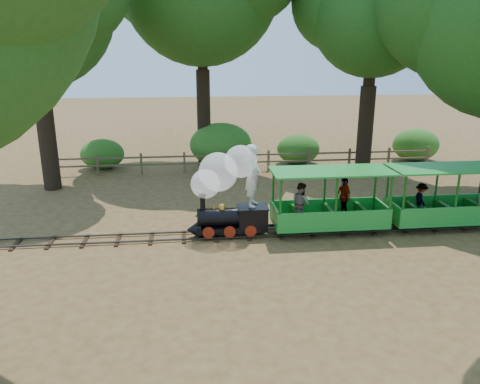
{
  "coord_description": "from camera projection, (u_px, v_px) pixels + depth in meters",
  "views": [
    {
      "loc": [
        -2.72,
        -13.58,
        5.62
      ],
      "look_at": [
        -1.19,
        0.5,
        1.28
      ],
      "focal_mm": 35.0,
      "sensor_mm": 36.0,
      "label": 1
    }
  ],
  "objects": [
    {
      "name": "locomotive",
      "position": [
        227.0,
        184.0,
        14.25
      ],
      "size": [
        2.53,
        1.19,
        2.94
      ],
      "color": "black",
      "rests_on": "ground"
    },
    {
      "name": "carriage_front",
      "position": [
        326.0,
        207.0,
        14.77
      ],
      "size": [
        3.73,
        1.56,
        1.94
      ],
      "color": "green",
      "rests_on": "track"
    },
    {
      "name": "shrub_west",
      "position": [
        102.0,
        154.0,
        22.74
      ],
      "size": [
        2.11,
        1.62,
        1.46
      ],
      "primitive_type": "ellipsoid",
      "color": "#2D6B1E",
      "rests_on": "ground"
    },
    {
      "name": "shrub_mid_w",
      "position": [
        221.0,
        144.0,
        23.24
      ],
      "size": [
        3.1,
        2.39,
        2.15
      ],
      "primitive_type": "ellipsoid",
      "color": "#2D6B1E",
      "rests_on": "ground"
    },
    {
      "name": "shrub_mid_e",
      "position": [
        298.0,
        149.0,
        23.74
      ],
      "size": [
        2.18,
        1.68,
        1.51
      ],
      "primitive_type": "ellipsoid",
      "color": "#2D6B1E",
      "rests_on": "ground"
    },
    {
      "name": "fence",
      "position": [
        248.0,
        159.0,
        22.27
      ],
      "size": [
        18.1,
        0.1,
        1.0
      ],
      "color": "brown",
      "rests_on": "ground"
    },
    {
      "name": "shrub_east",
      "position": [
        416.0,
        145.0,
        24.36
      ],
      "size": [
        2.44,
        1.88,
        1.69
      ],
      "primitive_type": "ellipsoid",
      "color": "#2D6B1E",
      "rests_on": "ground"
    },
    {
      "name": "ground",
      "position": [
        279.0,
        234.0,
        14.84
      ],
      "size": [
        90.0,
        90.0,
        0.0
      ],
      "primitive_type": "plane",
      "color": "olive",
      "rests_on": "ground"
    },
    {
      "name": "carriage_rear",
      "position": [
        445.0,
        205.0,
        15.17
      ],
      "size": [
        3.73,
        1.52,
        1.94
      ],
      "color": "green",
      "rests_on": "track"
    },
    {
      "name": "track",
      "position": [
        279.0,
        232.0,
        14.82
      ],
      "size": [
        22.0,
        1.0,
        0.1
      ],
      "color": "#3F3D3A",
      "rests_on": "ground"
    },
    {
      "name": "oak_ne",
      "position": [
        374.0,
        7.0,
        20.44
      ],
      "size": [
        6.95,
        6.11,
        9.9
      ],
      "color": "#2D2116",
      "rests_on": "ground"
    }
  ]
}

